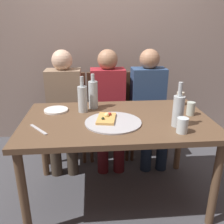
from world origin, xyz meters
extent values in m
plane|color=#424247|center=(0.00, 0.00, 0.00)|extent=(8.00, 8.00, 0.00)
cube|color=gray|center=(0.00, 1.32, 1.30)|extent=(6.00, 0.10, 2.60)
cube|color=brown|center=(0.00, 0.00, 0.70)|extent=(1.44, 0.86, 0.04)
cylinder|color=brown|center=(-0.66, -0.37, 0.34)|extent=(0.06, 0.06, 0.68)
cylinder|color=brown|center=(0.66, -0.37, 0.34)|extent=(0.06, 0.06, 0.68)
cylinder|color=brown|center=(-0.66, 0.37, 0.34)|extent=(0.06, 0.06, 0.68)
cylinder|color=brown|center=(0.66, 0.37, 0.34)|extent=(0.06, 0.06, 0.68)
cylinder|color=#ADADB2|center=(-0.04, -0.09, 0.73)|extent=(0.42, 0.42, 0.01)
cube|color=tan|center=(-0.09, -0.05, 0.75)|extent=(0.17, 0.24, 0.02)
sphere|color=#EAD184|center=(-0.08, -0.03, 0.77)|extent=(0.04, 0.04, 0.04)
sphere|color=#2D381E|center=(-0.11, -0.08, 0.76)|extent=(0.02, 0.02, 0.02)
sphere|color=#B22D23|center=(-0.06, 0.00, 0.76)|extent=(0.03, 0.03, 0.03)
cylinder|color=#B2BCC1|center=(-0.18, 0.26, 0.84)|extent=(0.08, 0.08, 0.23)
cylinder|color=#B2BCC1|center=(-0.18, 0.26, 0.99)|extent=(0.03, 0.03, 0.06)
cylinder|color=#B2BCC1|center=(-0.27, 0.18, 0.83)|extent=(0.08, 0.08, 0.21)
cylinder|color=#B2BCC1|center=(-0.27, 0.18, 0.98)|extent=(0.03, 0.03, 0.08)
cylinder|color=#B2BCC1|center=(0.41, -0.18, 0.84)|extent=(0.08, 0.08, 0.22)
cylinder|color=#B2BCC1|center=(0.41, -0.18, 1.00)|extent=(0.03, 0.03, 0.10)
cylinder|color=beige|center=(0.60, 0.28, 0.78)|extent=(0.07, 0.07, 0.12)
cylinder|color=#B7C6BC|center=(0.59, 0.03, 0.78)|extent=(0.06, 0.06, 0.11)
cylinder|color=silver|center=(0.41, -0.29, 0.78)|extent=(0.08, 0.08, 0.11)
cylinder|color=white|center=(-0.49, 0.21, 0.73)|extent=(0.20, 0.20, 0.02)
cube|color=#B7B7BC|center=(-0.57, -0.16, 0.73)|extent=(0.15, 0.19, 0.01)
cube|color=#472D1E|center=(-0.48, 0.75, 0.45)|extent=(0.44, 0.44, 0.05)
cube|color=#472D1E|center=(-0.48, 0.95, 0.68)|extent=(0.44, 0.04, 0.45)
cylinder|color=#472D1E|center=(-0.29, 0.56, 0.21)|extent=(0.04, 0.04, 0.42)
cylinder|color=#472D1E|center=(-0.67, 0.56, 0.21)|extent=(0.04, 0.04, 0.42)
cylinder|color=#472D1E|center=(-0.29, 0.94, 0.21)|extent=(0.04, 0.04, 0.42)
cylinder|color=#472D1E|center=(-0.67, 0.94, 0.21)|extent=(0.04, 0.04, 0.42)
cube|color=#472D1E|center=(-0.02, 0.75, 0.45)|extent=(0.44, 0.44, 0.05)
cube|color=#472D1E|center=(-0.02, 0.95, 0.68)|extent=(0.44, 0.04, 0.45)
cylinder|color=#472D1E|center=(0.17, 0.56, 0.21)|extent=(0.04, 0.04, 0.42)
cylinder|color=#472D1E|center=(-0.21, 0.56, 0.21)|extent=(0.04, 0.04, 0.42)
cylinder|color=#472D1E|center=(0.17, 0.94, 0.21)|extent=(0.04, 0.04, 0.42)
cylinder|color=#472D1E|center=(-0.21, 0.94, 0.21)|extent=(0.04, 0.04, 0.42)
cube|color=#472D1E|center=(0.42, 0.75, 0.45)|extent=(0.44, 0.44, 0.05)
cube|color=#472D1E|center=(0.42, 0.95, 0.68)|extent=(0.44, 0.04, 0.45)
cylinder|color=#472D1E|center=(0.61, 0.56, 0.21)|extent=(0.04, 0.04, 0.42)
cylinder|color=#472D1E|center=(0.23, 0.56, 0.21)|extent=(0.04, 0.04, 0.42)
cylinder|color=#472D1E|center=(0.61, 0.94, 0.21)|extent=(0.04, 0.04, 0.42)
cylinder|color=#472D1E|center=(0.23, 0.94, 0.21)|extent=(0.04, 0.04, 0.42)
cube|color=#937A60|center=(-0.48, 0.77, 0.71)|extent=(0.36, 0.22, 0.52)
sphere|color=beige|center=(-0.48, 0.77, 1.06)|extent=(0.21, 0.21, 0.21)
cylinder|color=#3B3026|center=(-0.40, 0.57, 0.45)|extent=(0.12, 0.40, 0.12)
cylinder|color=#3B3026|center=(-0.56, 0.57, 0.45)|extent=(0.12, 0.40, 0.12)
cylinder|color=#3B3026|center=(-0.40, 0.37, 0.23)|extent=(0.11, 0.11, 0.45)
cylinder|color=#3B3026|center=(-0.56, 0.37, 0.23)|extent=(0.11, 0.11, 0.45)
cube|color=maroon|center=(-0.02, 0.77, 0.71)|extent=(0.36, 0.22, 0.52)
sphere|color=#A87A5B|center=(-0.02, 0.77, 1.06)|extent=(0.21, 0.21, 0.21)
cylinder|color=#3F0E12|center=(0.06, 0.57, 0.45)|extent=(0.12, 0.40, 0.12)
cylinder|color=#3F0E12|center=(-0.10, 0.57, 0.45)|extent=(0.12, 0.40, 0.12)
cylinder|color=#3F0E12|center=(0.06, 0.37, 0.23)|extent=(0.11, 0.11, 0.45)
cylinder|color=#3F0E12|center=(-0.10, 0.37, 0.23)|extent=(0.11, 0.11, 0.45)
cube|color=navy|center=(0.42, 0.77, 0.71)|extent=(0.36, 0.22, 0.52)
sphere|color=#A87A5B|center=(0.42, 0.77, 1.06)|extent=(0.21, 0.21, 0.21)
cylinder|color=black|center=(0.50, 0.57, 0.45)|extent=(0.12, 0.40, 0.12)
cylinder|color=black|center=(0.34, 0.57, 0.45)|extent=(0.12, 0.40, 0.12)
cylinder|color=black|center=(0.50, 0.37, 0.23)|extent=(0.11, 0.11, 0.45)
cylinder|color=black|center=(0.34, 0.37, 0.23)|extent=(0.11, 0.11, 0.45)
camera|label=1|loc=(-0.19, -1.73, 1.42)|focal=38.96mm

